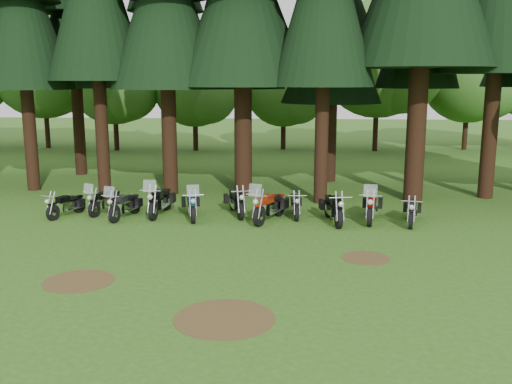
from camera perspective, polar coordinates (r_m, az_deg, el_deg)
ground at (r=16.39m, az=-4.81°, el=-6.77°), size 120.00×120.00×0.00m
pine_back_4 at (r=28.85m, az=7.70°, el=17.47°), size 4.94×4.94×13.78m
decid_1 at (r=45.14m, az=-20.24°, el=11.51°), size 7.91×7.69×9.88m
decid_2 at (r=42.21m, az=-13.73°, el=10.75°), size 6.72×6.53×8.40m
decid_3 at (r=41.16m, az=-5.83°, el=10.38°), size 6.12×5.95×7.65m
decid_4 at (r=41.72m, az=3.14°, el=10.24°), size 5.93×5.76×7.41m
decid_5 at (r=41.51m, az=12.69°, el=12.55°), size 8.45×8.21×10.56m
decid_6 at (r=44.13m, az=20.99°, el=10.66°), size 7.06×6.86×8.82m
dirt_patch_0 at (r=15.34m, az=-17.30°, el=-8.50°), size 1.80×1.80×0.01m
dirt_patch_1 at (r=16.77m, az=10.93°, el=-6.50°), size 1.40×1.40×0.01m
dirt_patch_2 at (r=12.54m, az=-3.18°, el=-12.50°), size 2.20×2.20×0.01m
motorcycle_0 at (r=22.45m, az=-18.43°, el=-1.31°), size 0.79×1.88×0.80m
motorcycle_1 at (r=22.56m, az=-14.85°, el=-0.96°), size 0.81×2.08×1.32m
motorcycle_2 at (r=21.57m, az=-13.00°, el=-1.37°), size 0.73×2.19×1.38m
motorcycle_3 at (r=21.78m, az=-9.57°, el=-0.96°), size 0.51×2.47×1.55m
motorcycle_4 at (r=21.13m, az=-6.46°, el=-1.34°), size 0.84×2.30×1.45m
motorcycle_5 at (r=21.54m, az=-1.99°, el=-1.03°), size 0.83×2.28×0.95m
motorcycle_6 at (r=20.57m, az=1.36°, el=-1.51°), size 1.21×2.40×1.56m
motorcycle_7 at (r=21.36m, az=3.89°, el=-1.32°), size 0.37×2.06×0.84m
motorcycle_8 at (r=20.57m, az=7.73°, el=-1.69°), size 0.55×2.38×0.97m
motorcycle_9 at (r=21.04m, az=11.48°, el=-1.46°), size 0.73×2.46×1.55m
motorcycle_10 at (r=20.96m, az=15.31°, el=-1.90°), size 0.58×2.11×0.87m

